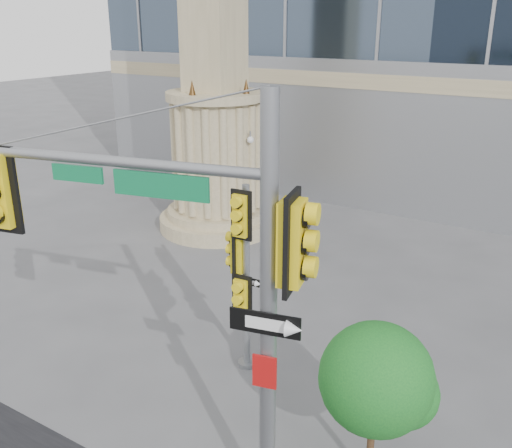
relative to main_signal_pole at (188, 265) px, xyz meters
The scene contains 5 objects.
ground 4.69m from the main_signal_pole, 125.24° to the left, with size 120.00×120.00×0.00m, color #545456.
monument 13.00m from the main_signal_pole, 123.94° to the left, with size 4.40×4.40×16.60m.
main_signal_pole is the anchor object (origin of this frame).
secondary_signal_pole 4.08m from the main_signal_pole, 111.39° to the left, with size 0.75×0.56×4.31m.
street_tree 3.70m from the main_signal_pole, 37.43° to the left, with size 1.92×1.87×2.99m.
Camera 1 is at (6.01, -7.57, 7.52)m, focal length 40.00 mm.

